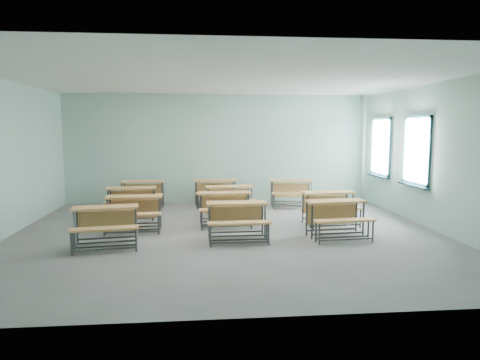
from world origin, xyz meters
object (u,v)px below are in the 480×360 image
object	(u,v)px
desk_unit_r1c0	(134,208)
desk_unit_r2c0	(131,197)
desk_unit_r3c0	(142,190)
desk_unit_r3c2	(292,189)
desk_unit_r0c0	(106,220)
desk_unit_r2c1	(230,196)
desk_unit_r1c2	(329,203)
desk_unit_r0c1	(237,215)
desk_unit_r3c1	(216,189)
desk_unit_r0c2	(337,213)
desk_unit_r1c1	(225,203)

from	to	relation	value
desk_unit_r1c0	desk_unit_r2c0	bearing A→B (deg)	99.36
desk_unit_r3c0	desk_unit_r3c2	xyz separation A→B (m)	(4.20, -0.18, 0.00)
desk_unit_r2c0	desk_unit_r3c2	distance (m)	4.43
desk_unit_r0c0	desk_unit_r2c1	bearing A→B (deg)	39.00
desk_unit_r0c0	desk_unit_r3c0	size ratio (longest dim) A/B	1.07
desk_unit_r0c0	desk_unit_r1c2	bearing A→B (deg)	9.34
desk_unit_r0c0	desk_unit_r0c1	world-z (taller)	same
desk_unit_r3c1	desk_unit_r3c2	distance (m)	2.16
desk_unit_r0c2	desk_unit_r1c2	size ratio (longest dim) A/B	1.00
desk_unit_r1c0	desk_unit_r1c1	distance (m)	2.03
desk_unit_r1c1	desk_unit_r3c1	xyz separation A→B (m)	(-0.12, 2.41, 0.00)
desk_unit_r0c2	desk_unit_r2c1	bearing A→B (deg)	124.49
desk_unit_r0c1	desk_unit_r0c2	xyz separation A→B (m)	(2.03, 0.02, 0.00)
desk_unit_r2c1	desk_unit_r3c0	distance (m)	2.69
desk_unit_r0c2	desk_unit_r1c1	size ratio (longest dim) A/B	1.03
desk_unit_r3c0	desk_unit_r3c1	bearing A→B (deg)	2.66
desk_unit_r0c2	desk_unit_r3c1	xyz separation A→B (m)	(-2.32, 3.75, 0.00)
desk_unit_r1c2	desk_unit_r3c2	distance (m)	2.36
desk_unit_r0c1	desk_unit_r3c0	size ratio (longest dim) A/B	1.00
desk_unit_r0c0	desk_unit_r1c1	bearing A→B (deg)	26.85
desk_unit_r0c2	desk_unit_r1c0	xyz separation A→B (m)	(-4.19, 0.98, 0.00)
desk_unit_r0c1	desk_unit_r3c2	bearing A→B (deg)	61.41
desk_unit_r2c1	desk_unit_r3c2	world-z (taller)	same
desk_unit_r1c0	desk_unit_r0c2	bearing A→B (deg)	-14.82
desk_unit_r2c0	desk_unit_r3c2	xyz separation A→B (m)	(4.29, 1.12, 0.00)
desk_unit_r0c1	desk_unit_r3c1	distance (m)	3.78
desk_unit_r0c0	desk_unit_r0c1	xyz separation A→B (m)	(2.49, 0.25, 0.00)
desk_unit_r1c1	desk_unit_r3c1	bearing A→B (deg)	90.99
desk_unit_r1c2	desk_unit_r3c0	xyz separation A→B (m)	(-4.58, 2.50, 0.00)
desk_unit_r3c1	desk_unit_r0c2	bearing A→B (deg)	-63.50
desk_unit_r1c2	desk_unit_r2c0	xyz separation A→B (m)	(-4.68, 1.21, 0.00)
desk_unit_r0c1	desk_unit_r2c1	bearing A→B (deg)	88.40
desk_unit_r0c1	desk_unit_r2c1	distance (m)	2.44
desk_unit_r0c1	desk_unit_r3c1	xyz separation A→B (m)	(-0.29, 3.77, 0.00)
desk_unit_r0c1	desk_unit_r0c2	size ratio (longest dim) A/B	0.96
desk_unit_r0c0	desk_unit_r0c2	xyz separation A→B (m)	(4.52, 0.27, 0.00)
desk_unit_r1c0	desk_unit_r3c1	world-z (taller)	same
desk_unit_r1c0	desk_unit_r0c1	bearing A→B (deg)	-26.47
desk_unit_r1c2	desk_unit_r3c0	distance (m)	5.22
desk_unit_r2c1	desk_unit_r3c1	world-z (taller)	same
desk_unit_r2c1	desk_unit_r3c0	size ratio (longest dim) A/B	1.07
desk_unit_r0c1	desk_unit_r3c0	bearing A→B (deg)	121.22
desk_unit_r1c0	desk_unit_r2c1	bearing A→B (deg)	31.72
desk_unit_r3c1	desk_unit_r1c2	bearing A→B (deg)	-50.51
desk_unit_r1c1	desk_unit_r1c2	xyz separation A→B (m)	(2.40, -0.15, 0.00)
desk_unit_r1c2	desk_unit_r3c2	size ratio (longest dim) A/B	1.02
desk_unit_r3c0	desk_unit_r3c2	size ratio (longest dim) A/B	0.98
desk_unit_r1c0	desk_unit_r0c0	bearing A→B (deg)	-106.61
desk_unit_r3c1	desk_unit_r3c2	size ratio (longest dim) A/B	1.02
desk_unit_r1c2	desk_unit_r2c0	world-z (taller)	same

